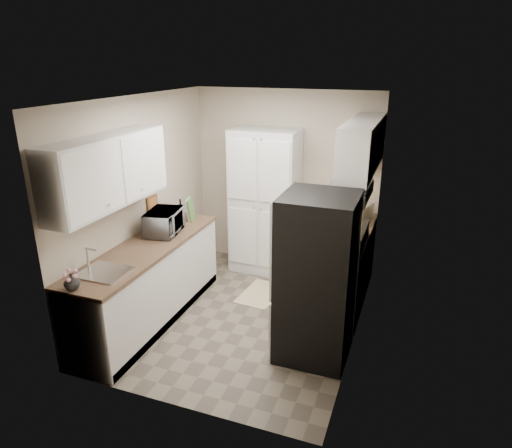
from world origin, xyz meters
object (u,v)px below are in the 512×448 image
(refrigerator, at_px, (317,278))
(wine_bottle, at_px, (181,211))
(pantry_cabinet, at_px, (265,202))
(electric_range, at_px, (334,278))
(microwave, at_px, (164,222))
(toaster_oven, at_px, (356,212))

(refrigerator, xyz_separation_m, wine_bottle, (-1.98, 0.87, 0.20))
(wine_bottle, bearing_deg, pantry_cabinet, 45.48)
(electric_range, height_order, refrigerator, refrigerator)
(electric_range, height_order, wine_bottle, wine_bottle)
(electric_range, relative_size, refrigerator, 0.66)
(microwave, xyz_separation_m, wine_bottle, (-0.04, 0.48, -0.01))
(toaster_oven, bearing_deg, wine_bottle, -147.38)
(microwave, bearing_deg, toaster_oven, -69.90)
(electric_range, height_order, toaster_oven, toaster_oven)
(electric_range, xyz_separation_m, refrigerator, (-0.03, -0.80, 0.37))
(pantry_cabinet, distance_m, electric_range, 1.58)
(pantry_cabinet, distance_m, toaster_oven, 1.28)
(pantry_cabinet, xyz_separation_m, microwave, (-0.80, -1.33, 0.06))
(microwave, bearing_deg, pantry_cabinet, -41.19)
(refrigerator, distance_m, microwave, 1.99)
(pantry_cabinet, height_order, wine_bottle, pantry_cabinet)
(pantry_cabinet, bearing_deg, microwave, -120.83)
(electric_range, distance_m, toaster_oven, 0.98)
(pantry_cabinet, relative_size, wine_bottle, 7.83)
(pantry_cabinet, bearing_deg, refrigerator, -56.54)
(refrigerator, height_order, toaster_oven, refrigerator)
(refrigerator, relative_size, wine_bottle, 6.66)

